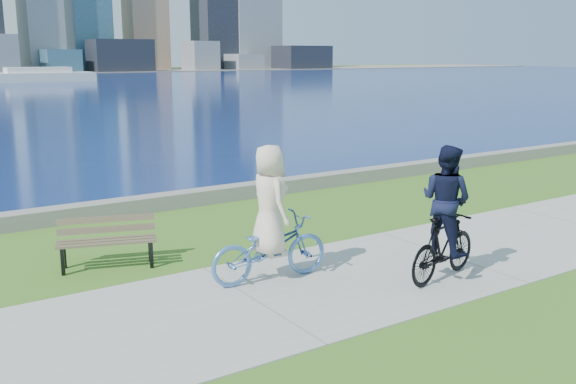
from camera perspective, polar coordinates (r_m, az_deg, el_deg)
name	(u,v)px	position (r m, az deg, el deg)	size (l,w,h in m)	color
ground	(256,302)	(9.61, -2.87, -9.72)	(320.00, 320.00, 0.00)	#346019
concrete_path	(256,301)	(9.60, -2.87, -9.66)	(80.00, 3.50, 0.02)	#979793
seawall	(116,208)	(15.00, -15.01, -1.36)	(90.00, 0.50, 0.35)	slate
ferry_far	(39,76)	(90.15, -21.30, 9.60)	(13.84, 3.95, 1.88)	silver
park_bench	(107,237)	(11.38, -15.80, -3.90)	(1.73, 1.05, 0.85)	black
cyclist_woman	(269,231)	(10.17, -1.66, -3.49)	(0.87, 2.07, 2.19)	#4F7FC0
cyclist_man	(445,224)	(10.50, 13.76, -2.76)	(0.88, 1.84, 2.18)	black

